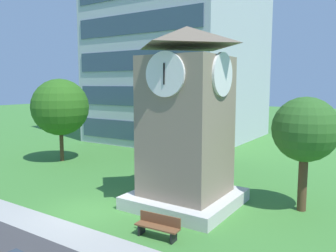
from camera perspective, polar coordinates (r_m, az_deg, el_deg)
ground_plane at (r=16.69m, az=-13.44°, el=-13.78°), size 160.00×160.00×0.00m
kerb_strip at (r=15.45m, az=-19.27°, el=-15.73°), size 120.00×1.60×0.01m
office_building at (r=38.34m, az=2.30°, el=19.88°), size 14.75×16.06×28.80m
clock_tower at (r=16.23m, az=3.08°, el=-0.49°), size 4.79×4.79×8.55m
park_bench at (r=13.58m, az=-1.70°, el=-16.48°), size 1.83×0.61×0.88m
tree_near_tower at (r=26.94m, az=-17.70°, el=3.04°), size 4.28×4.28×6.30m
tree_by_building at (r=16.65m, az=22.09°, el=-0.66°), size 2.98×2.98×5.33m
tree_streetside at (r=27.63m, az=2.40°, el=3.27°), size 3.98×3.98×6.07m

